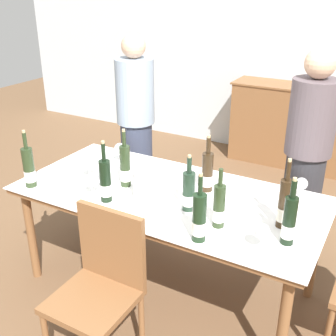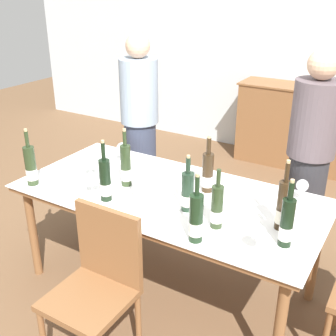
{
  "view_description": "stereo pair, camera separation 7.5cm",
  "coord_description": "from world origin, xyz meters",
  "px_view_note": "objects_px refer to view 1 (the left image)",
  "views": [
    {
      "loc": [
        1.2,
        -2.13,
        2.02
      ],
      "look_at": [
        0.0,
        0.0,
        0.93
      ],
      "focal_mm": 45.0,
      "sensor_mm": 36.0,
      "label": 1
    },
    {
      "loc": [
        1.27,
        -2.09,
        2.02
      ],
      "look_at": [
        0.0,
        0.0,
        0.93
      ],
      "focal_mm": 45.0,
      "sensor_mm": 36.0,
      "label": 2
    }
  ],
  "objects_px": {
    "wine_glass_0": "(262,232)",
    "wine_glass_1": "(89,164)",
    "wine_bottle_7": "(199,219)",
    "person_guest_left": "(306,163)",
    "chair_near_front": "(102,281)",
    "wine_glass_2": "(103,170)",
    "wine_bottle_0": "(207,173)",
    "wine_bottle_6": "(189,192)",
    "wine_glass_3": "(301,185)",
    "wine_bottle_8": "(125,167)",
    "wine_glass_5": "(92,181)",
    "dining_table": "(168,202)",
    "wine_glass_4": "(120,149)",
    "ice_bucket": "(147,183)",
    "wine_bottle_5": "(284,205)",
    "wine_bottle_2": "(105,182)",
    "wine_bottle_1": "(219,207)",
    "sideboard_cabinet": "(299,127)",
    "wine_bottle_3": "(289,221)",
    "person_host": "(136,129)",
    "wine_bottle_4": "(29,168)"
  },
  "relations": [
    {
      "from": "wine_glass_0",
      "to": "wine_glass_1",
      "type": "bearing_deg",
      "value": 169.45
    },
    {
      "from": "wine_bottle_3",
      "to": "chair_near_front",
      "type": "bearing_deg",
      "value": -148.0
    },
    {
      "from": "wine_bottle_0",
      "to": "wine_bottle_4",
      "type": "relative_size",
      "value": 0.97
    },
    {
      "from": "dining_table",
      "to": "wine_bottle_1",
      "type": "bearing_deg",
      "value": -25.27
    },
    {
      "from": "dining_table",
      "to": "wine_glass_0",
      "type": "bearing_deg",
      "value": -23.45
    },
    {
      "from": "wine_bottle_2",
      "to": "wine_glass_5",
      "type": "relative_size",
      "value": 2.71
    },
    {
      "from": "wine_bottle_0",
      "to": "wine_glass_0",
      "type": "distance_m",
      "value": 0.71
    },
    {
      "from": "chair_near_front",
      "to": "person_guest_left",
      "type": "relative_size",
      "value": 0.57
    },
    {
      "from": "ice_bucket",
      "to": "wine_glass_3",
      "type": "relative_size",
      "value": 1.33
    },
    {
      "from": "wine_bottle_5",
      "to": "wine_glass_0",
      "type": "distance_m",
      "value": 0.28
    },
    {
      "from": "wine_bottle_7",
      "to": "wine_glass_3",
      "type": "bearing_deg",
      "value": 63.91
    },
    {
      "from": "wine_glass_3",
      "to": "wine_bottle_0",
      "type": "bearing_deg",
      "value": -162.04
    },
    {
      "from": "ice_bucket",
      "to": "wine_bottle_3",
      "type": "bearing_deg",
      "value": -4.15
    },
    {
      "from": "wine_bottle_7",
      "to": "wine_glass_0",
      "type": "xyz_separation_m",
      "value": [
        0.32,
        0.08,
        -0.02
      ]
    },
    {
      "from": "wine_glass_4",
      "to": "wine_bottle_2",
      "type": "bearing_deg",
      "value": -62.93
    },
    {
      "from": "wine_bottle_7",
      "to": "wine_glass_5",
      "type": "xyz_separation_m",
      "value": [
        -0.82,
        0.13,
        -0.03
      ]
    },
    {
      "from": "person_guest_left",
      "to": "wine_bottle_8",
      "type": "bearing_deg",
      "value": -140.26
    },
    {
      "from": "sideboard_cabinet",
      "to": "wine_bottle_5",
      "type": "height_order",
      "value": "wine_bottle_5"
    },
    {
      "from": "wine_glass_5",
      "to": "wine_bottle_7",
      "type": "bearing_deg",
      "value": -9.0
    },
    {
      "from": "sideboard_cabinet",
      "to": "ice_bucket",
      "type": "relative_size",
      "value": 8.2
    },
    {
      "from": "ice_bucket",
      "to": "person_guest_left",
      "type": "relative_size",
      "value": 0.12
    },
    {
      "from": "wine_bottle_5",
      "to": "chair_near_front",
      "type": "xyz_separation_m",
      "value": [
        -0.77,
        -0.67,
        -0.35
      ]
    },
    {
      "from": "ice_bucket",
      "to": "chair_near_front",
      "type": "height_order",
      "value": "ice_bucket"
    },
    {
      "from": "chair_near_front",
      "to": "wine_glass_0",
      "type": "bearing_deg",
      "value": 28.32
    },
    {
      "from": "dining_table",
      "to": "wine_bottle_5",
      "type": "xyz_separation_m",
      "value": [
        0.76,
        -0.04,
        0.2
      ]
    },
    {
      "from": "wine_bottle_5",
      "to": "person_guest_left",
      "type": "xyz_separation_m",
      "value": [
        -0.06,
        0.83,
        -0.07
      ]
    },
    {
      "from": "wine_glass_3",
      "to": "person_host",
      "type": "relative_size",
      "value": 0.09
    },
    {
      "from": "wine_glass_0",
      "to": "wine_glass_1",
      "type": "height_order",
      "value": "wine_glass_1"
    },
    {
      "from": "wine_bottle_5",
      "to": "dining_table",
      "type": "bearing_deg",
      "value": 177.2
    },
    {
      "from": "wine_glass_1",
      "to": "chair_near_front",
      "type": "relative_size",
      "value": 0.17
    },
    {
      "from": "wine_glass_0",
      "to": "wine_glass_5",
      "type": "bearing_deg",
      "value": 177.22
    },
    {
      "from": "wine_bottle_5",
      "to": "chair_near_front",
      "type": "relative_size",
      "value": 0.45
    },
    {
      "from": "wine_glass_2",
      "to": "person_guest_left",
      "type": "height_order",
      "value": "person_guest_left"
    },
    {
      "from": "wine_glass_3",
      "to": "wine_bottle_2",
      "type": "bearing_deg",
      "value": -149.47
    },
    {
      "from": "wine_bottle_1",
      "to": "wine_glass_4",
      "type": "height_order",
      "value": "wine_bottle_1"
    },
    {
      "from": "wine_bottle_7",
      "to": "wine_glass_4",
      "type": "height_order",
      "value": "wine_bottle_7"
    },
    {
      "from": "dining_table",
      "to": "wine_bottle_7",
      "type": "relative_size",
      "value": 5.11
    },
    {
      "from": "sideboard_cabinet",
      "to": "person_guest_left",
      "type": "distance_m",
      "value": 1.95
    },
    {
      "from": "wine_glass_4",
      "to": "ice_bucket",
      "type": "bearing_deg",
      "value": -38.69
    },
    {
      "from": "dining_table",
      "to": "wine_glass_0",
      "type": "relative_size",
      "value": 13.29
    },
    {
      "from": "ice_bucket",
      "to": "wine_glass_2",
      "type": "height_order",
      "value": "ice_bucket"
    },
    {
      "from": "wine_glass_2",
      "to": "wine_bottle_7",
      "type": "bearing_deg",
      "value": -19.81
    },
    {
      "from": "wine_bottle_0",
      "to": "wine_bottle_6",
      "type": "distance_m",
      "value": 0.29
    },
    {
      "from": "wine_bottle_1",
      "to": "wine_bottle_8",
      "type": "bearing_deg",
      "value": 167.38
    },
    {
      "from": "wine_bottle_7",
      "to": "person_guest_left",
      "type": "distance_m",
      "value": 1.22
    },
    {
      "from": "wine_bottle_0",
      "to": "person_guest_left",
      "type": "bearing_deg",
      "value": 51.69
    },
    {
      "from": "dining_table",
      "to": "wine_glass_4",
      "type": "bearing_deg",
      "value": 154.94
    },
    {
      "from": "ice_bucket",
      "to": "wine_glass_0",
      "type": "xyz_separation_m",
      "value": [
        0.81,
        -0.19,
        0.0
      ]
    },
    {
      "from": "wine_glass_5",
      "to": "person_guest_left",
      "type": "height_order",
      "value": "person_guest_left"
    },
    {
      "from": "wine_bottle_5",
      "to": "wine_bottle_6",
      "type": "xyz_separation_m",
      "value": [
        -0.55,
        -0.09,
        -0.02
      ]
    }
  ]
}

